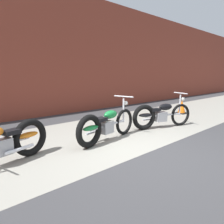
{
  "coord_description": "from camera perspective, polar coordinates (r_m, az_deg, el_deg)",
  "views": [
    {
      "loc": [
        -3.15,
        -2.48,
        1.56
      ],
      "look_at": [
        -0.09,
        0.85,
        0.75
      ],
      "focal_mm": 33.62,
      "sensor_mm": 36.0,
      "label": 1
    }
  ],
  "objects": [
    {
      "name": "ground_plane",
      "position": [
        4.3,
        8.81,
        -11.23
      ],
      "size": [
        80.0,
        80.0,
        0.0
      ],
      "primitive_type": "plane",
      "color": "#38383A"
    },
    {
      "name": "sidewalk_slab",
      "position": [
        5.5,
        -5.63,
        -6.35
      ],
      "size": [
        36.0,
        3.5,
        0.01
      ],
      "primitive_type": "cube",
      "color": "gray",
      "rests_on": "ground"
    },
    {
      "name": "brick_building_wall",
      "position": [
        8.34,
        -20.85,
        15.1
      ],
      "size": [
        36.0,
        0.5,
        4.75
      ],
      "primitive_type": "cube",
      "color": "brown",
      "rests_on": "ground"
    },
    {
      "name": "motorcycle_orange",
      "position": [
        4.1,
        -26.98,
        -7.44
      ],
      "size": [
        1.97,
        0.76,
        1.03
      ],
      "rotation": [
        0.0,
        0.0,
        3.4
      ],
      "color": "black",
      "rests_on": "ground"
    },
    {
      "name": "motorcycle_green",
      "position": [
        4.87,
        -2.16,
        -3.66
      ],
      "size": [
        2.0,
        0.6,
        1.03
      ],
      "rotation": [
        0.0,
        0.0,
        0.16
      ],
      "color": "black",
      "rests_on": "ground"
    },
    {
      "name": "motorcycle_black",
      "position": [
        6.28,
        12.54,
        -0.77
      ],
      "size": [
        1.92,
        0.88,
        1.03
      ],
      "rotation": [
        0.0,
        0.0,
        -0.34
      ],
      "color": "black",
      "rests_on": "ground"
    },
    {
      "name": "traffic_cone",
      "position": [
        8.96,
        18.43,
        1.2
      ],
      "size": [
        0.4,
        0.4,
        0.55
      ],
      "color": "orange",
      "rests_on": "ground"
    }
  ]
}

